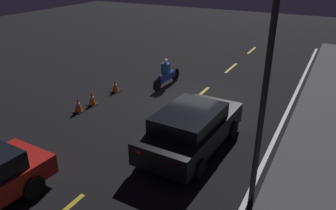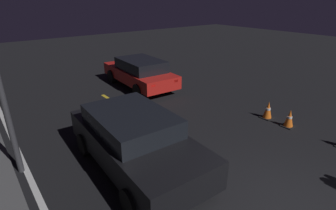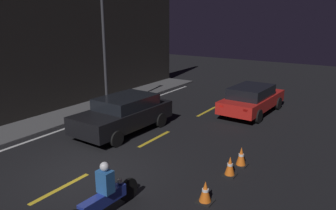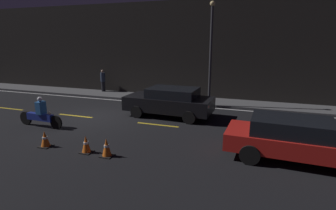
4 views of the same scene
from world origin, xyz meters
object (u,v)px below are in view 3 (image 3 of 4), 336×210
at_px(van_black, 124,113).
at_px(motorcycle, 103,196).
at_px(traffic_cone_mid, 230,166).
at_px(traffic_cone_far, 241,156).
at_px(traffic_cone_near, 205,192).
at_px(taxi_red, 252,99).
at_px(street_lamp, 104,46).

distance_m(van_black, motorcycle, 5.99).
relative_size(traffic_cone_mid, traffic_cone_far, 0.97).
bearing_deg(traffic_cone_near, traffic_cone_mid, 1.61).
relative_size(van_black, taxi_red, 0.99).
bearing_deg(traffic_cone_far, traffic_cone_near, -179.66).
height_order(traffic_cone_near, traffic_cone_mid, traffic_cone_mid).
distance_m(traffic_cone_far, street_lamp, 8.41).
xyz_separation_m(motorcycle, traffic_cone_far, (4.42, -1.71, -0.25)).
height_order(van_black, motorcycle, van_black).
xyz_separation_m(traffic_cone_near, street_lamp, (4.52, 7.65, 2.95)).
relative_size(traffic_cone_near, traffic_cone_mid, 0.97).
distance_m(van_black, taxi_red, 6.43).
bearing_deg(taxi_red, street_lamp, 125.65).
height_order(traffic_cone_far, street_lamp, street_lamp).
distance_m(motorcycle, traffic_cone_mid, 3.98).
xyz_separation_m(motorcycle, traffic_cone_near, (1.88, -1.73, -0.27)).
bearing_deg(traffic_cone_far, motorcycle, 158.82).
bearing_deg(traffic_cone_near, taxi_red, 11.67).
relative_size(taxi_red, traffic_cone_mid, 7.41).
xyz_separation_m(van_black, motorcycle, (-4.85, -3.51, -0.22)).
height_order(taxi_red, street_lamp, street_lamp).
height_order(motorcycle, traffic_cone_far, motorcycle).
bearing_deg(traffic_cone_mid, taxi_red, 14.18).
relative_size(motorcycle, traffic_cone_near, 4.03).
bearing_deg(traffic_cone_far, taxi_red, 16.39).
bearing_deg(traffic_cone_mid, street_lamp, 69.75).
height_order(taxi_red, traffic_cone_far, taxi_red).
height_order(van_black, traffic_cone_mid, van_black).
distance_m(van_black, street_lamp, 3.78).
xyz_separation_m(van_black, taxi_red, (5.38, -3.51, -0.04)).
height_order(traffic_cone_near, traffic_cone_far, traffic_cone_far).
height_order(taxi_red, motorcycle, motorcycle).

